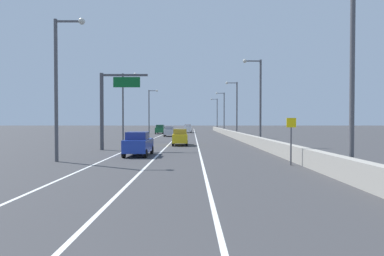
% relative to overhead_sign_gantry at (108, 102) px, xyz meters
% --- Properties ---
extents(ground_plane, '(320.00, 320.00, 0.00)m').
position_rel_overhead_sign_gantry_xyz_m(ground_plane, '(7.26, 35.78, -4.73)').
color(ground_plane, '#38383A').
extents(lane_stripe_left, '(0.16, 130.00, 0.00)m').
position_rel_overhead_sign_gantry_xyz_m(lane_stripe_left, '(1.76, 26.78, -4.73)').
color(lane_stripe_left, silver).
rests_on(lane_stripe_left, ground_plane).
extents(lane_stripe_center, '(0.16, 130.00, 0.00)m').
position_rel_overhead_sign_gantry_xyz_m(lane_stripe_center, '(5.26, 26.78, -4.73)').
color(lane_stripe_center, silver).
rests_on(lane_stripe_center, ground_plane).
extents(lane_stripe_right, '(0.16, 130.00, 0.00)m').
position_rel_overhead_sign_gantry_xyz_m(lane_stripe_right, '(8.76, 26.78, -4.73)').
color(lane_stripe_right, silver).
rests_on(lane_stripe_right, ground_plane).
extents(jersey_barrier_right, '(0.60, 120.00, 1.10)m').
position_rel_overhead_sign_gantry_xyz_m(jersey_barrier_right, '(15.24, 11.78, -4.18)').
color(jersey_barrier_right, '#9E998E').
rests_on(jersey_barrier_right, ground_plane).
extents(overhead_sign_gantry, '(4.68, 0.36, 7.50)m').
position_rel_overhead_sign_gantry_xyz_m(overhead_sign_gantry, '(0.00, 0.00, 0.00)').
color(overhead_sign_gantry, '#47474C').
rests_on(overhead_sign_gantry, ground_plane).
extents(speed_advisory_sign, '(0.60, 0.11, 3.00)m').
position_rel_overhead_sign_gantry_xyz_m(speed_advisory_sign, '(14.34, -10.78, -2.96)').
color(speed_advisory_sign, '#4C4C51').
rests_on(speed_advisory_sign, ground_plane).
extents(lamp_post_right_near, '(2.14, 0.44, 9.87)m').
position_rel_overhead_sign_gantry_xyz_m(lamp_post_right_near, '(15.77, -14.93, 0.95)').
color(lamp_post_right_near, '#4C4C51').
rests_on(lamp_post_right_near, ground_plane).
extents(lamp_post_right_second, '(2.14, 0.44, 9.87)m').
position_rel_overhead_sign_gantry_xyz_m(lamp_post_right_second, '(15.61, 5.05, 0.95)').
color(lamp_post_right_second, '#4C4C51').
rests_on(lamp_post_right_second, ground_plane).
extents(lamp_post_right_third, '(2.14, 0.44, 9.87)m').
position_rel_overhead_sign_gantry_xyz_m(lamp_post_right_third, '(15.80, 25.03, 0.95)').
color(lamp_post_right_third, '#4C4C51').
rests_on(lamp_post_right_third, ground_plane).
extents(lamp_post_right_fourth, '(2.14, 0.44, 9.87)m').
position_rel_overhead_sign_gantry_xyz_m(lamp_post_right_fourth, '(15.59, 45.01, 0.95)').
color(lamp_post_right_fourth, '#4C4C51').
rests_on(lamp_post_right_fourth, ground_plane).
extents(lamp_post_right_fifth, '(2.14, 0.44, 9.87)m').
position_rel_overhead_sign_gantry_xyz_m(lamp_post_right_fifth, '(15.52, 64.99, 0.95)').
color(lamp_post_right_fifth, '#4C4C51').
rests_on(lamp_post_right_fifth, ground_plane).
extents(lamp_post_left_near, '(2.14, 0.44, 9.87)m').
position_rel_overhead_sign_gantry_xyz_m(lamp_post_left_near, '(-1.03, -8.93, 0.95)').
color(lamp_post_left_near, '#4C4C51').
rests_on(lamp_post_left_near, ground_plane).
extents(lamp_post_left_mid, '(2.14, 0.44, 9.87)m').
position_rel_overhead_sign_gantry_xyz_m(lamp_post_left_mid, '(-1.74, 15.05, 0.95)').
color(lamp_post_left_mid, '#4C4C51').
rests_on(lamp_post_left_mid, ground_plane).
extents(lamp_post_left_far, '(2.14, 0.44, 9.87)m').
position_rel_overhead_sign_gantry_xyz_m(lamp_post_left_far, '(-1.25, 39.02, 0.95)').
color(lamp_post_left_far, '#4C4C51').
rests_on(lamp_post_left_far, ground_plane).
extents(car_green_0, '(2.02, 4.62, 2.06)m').
position_rel_overhead_sign_gantry_xyz_m(car_green_0, '(0.84, 40.50, -3.70)').
color(car_green_0, '#196033').
rests_on(car_green_0, ground_plane).
extents(car_white_1, '(1.88, 4.79, 2.12)m').
position_rel_overhead_sign_gantry_xyz_m(car_white_1, '(7.03, 47.97, -3.67)').
color(car_white_1, white).
rests_on(car_white_1, ground_plane).
extents(car_blue_2, '(1.99, 4.06, 1.94)m').
position_rel_overhead_sign_gantry_xyz_m(car_blue_2, '(3.73, -5.22, -3.76)').
color(car_blue_2, '#1E389E').
rests_on(car_blue_2, ground_plane).
extents(car_silver_3, '(1.85, 4.32, 1.93)m').
position_rel_overhead_sign_gantry_xyz_m(car_silver_3, '(3.78, 28.20, -3.77)').
color(car_silver_3, '#B7B7BC').
rests_on(car_silver_3, ground_plane).
extents(car_yellow_4, '(1.89, 4.28, 1.91)m').
position_rel_overhead_sign_gantry_xyz_m(car_yellow_4, '(6.67, 6.07, -3.77)').
color(car_yellow_4, gold).
rests_on(car_yellow_4, ground_plane).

